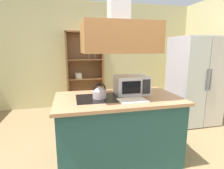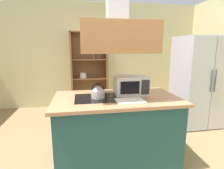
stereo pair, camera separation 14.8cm
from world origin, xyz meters
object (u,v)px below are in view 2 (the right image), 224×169
Objects in this scene: dish_cabinet at (89,74)px; cutting_board at (130,101)px; refrigerator at (199,82)px; kettle at (98,92)px; microwave at (131,85)px.

dish_cabinet is 2.65m from cutting_board.
refrigerator is 5.18× the size of cutting_board.
kettle reaches higher than cutting_board.
cutting_board is at bearing -32.15° from kettle.
microwave is at bearing -154.57° from refrigerator.
dish_cabinet is 4.21× the size of microwave.
kettle is at bearing 147.85° from cutting_board.
microwave is (0.11, 0.36, 0.12)m from cutting_board.
dish_cabinet is 2.39m from kettle.
refrigerator is 0.91× the size of dish_cabinet.
cutting_board is 0.74× the size of microwave.
kettle is (-0.00, -2.39, 0.12)m from dish_cabinet.
kettle is (-2.11, -0.91, 0.10)m from refrigerator.
kettle is at bearing -90.02° from dish_cabinet.
cutting_board is (0.37, -0.23, -0.08)m from kettle.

